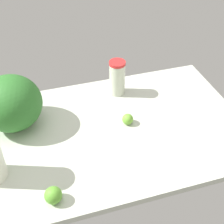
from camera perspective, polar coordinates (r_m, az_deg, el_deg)
The scene contains 5 objects.
countertop at distance 140.42cm, azimuth 0.00°, elevation -3.57°, with size 120.00×76.00×3.00cm, color beige.
watermelon at distance 140.83cm, azimuth -17.99°, elevation 1.55°, with size 26.76×26.76×24.21cm, color #2D7029.
tumbler_cup at distance 154.93cm, azimuth 0.94°, elevation 6.29°, with size 8.04×8.04×18.16cm.
lime_far_back at distance 140.66cm, azimuth 2.89°, elevation -1.32°, with size 5.02×5.02×5.02cm, color #6DAC36.
lime_near_front at distance 114.67cm, azimuth -10.69°, elevation -14.73°, with size 6.40×6.40×6.40cm, color #5EA933.
Camera 1 is at (29.29, 96.63, 99.09)cm, focal length 50.00 mm.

